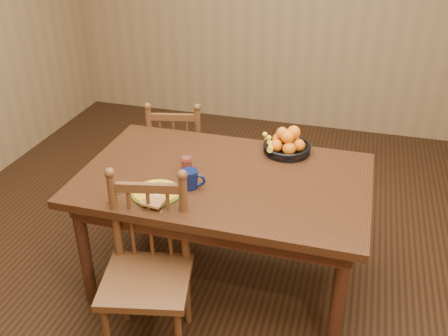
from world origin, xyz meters
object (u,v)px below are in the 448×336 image
(breakfast_plate, at_px, (157,193))
(fruit_bowl, at_px, (286,144))
(chair_far, at_px, (178,158))
(coffee_mug, at_px, (190,179))
(dining_table, at_px, (224,189))
(chair_near, at_px, (147,272))

(breakfast_plate, relative_size, fruit_bowl, 0.91)
(chair_far, relative_size, coffee_mug, 6.65)
(fruit_bowl, bearing_deg, breakfast_plate, -130.53)
(chair_far, relative_size, fruit_bowl, 2.75)
(dining_table, xyz_separation_m, breakfast_plate, (-0.29, -0.28, 0.10))
(chair_near, bearing_deg, coffee_mug, 62.98)
(chair_near, relative_size, coffee_mug, 7.10)
(coffee_mug, bearing_deg, chair_near, -104.61)
(chair_near, distance_m, coffee_mug, 0.53)
(chair_far, relative_size, breakfast_plate, 3.03)
(chair_far, bearing_deg, breakfast_plate, 92.19)
(dining_table, distance_m, chair_near, 0.64)
(chair_far, distance_m, fruit_bowl, 0.95)
(chair_far, xyz_separation_m, breakfast_plate, (0.26, -0.97, 0.33))
(dining_table, relative_size, fruit_bowl, 4.94)
(chair_far, bearing_deg, coffee_mug, 102.78)
(chair_near, bearing_deg, chair_far, 91.18)
(breakfast_plate, bearing_deg, fruit_bowl, 49.47)
(dining_table, height_order, chair_far, chair_far)
(chair_far, height_order, chair_near, chair_near)
(dining_table, bearing_deg, chair_near, -113.32)
(fruit_bowl, bearing_deg, chair_near, -119.14)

